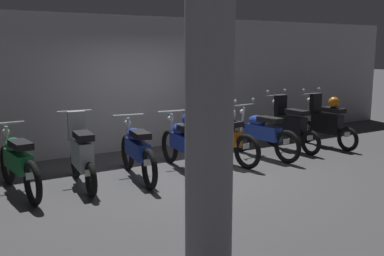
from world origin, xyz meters
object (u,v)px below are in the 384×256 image
Objects in this scene: motorbike_slot_5 at (222,135)px; motorbike_slot_1 at (18,162)px; motorbike_slot_3 at (137,150)px; support_pillar at (209,136)px; motorbike_slot_7 at (290,126)px; motorbike_slot_4 at (184,142)px; motorbike_slot_2 at (82,154)px; motorbike_slot_6 at (262,133)px; motorbike_slot_8 at (326,122)px.

motorbike_slot_1 is at bearing 179.43° from motorbike_slot_5.
motorbike_slot_5 is (1.87, 0.15, 0.04)m from motorbike_slot_3.
motorbike_slot_7 is at bearing 39.73° from support_pillar.
support_pillar is at bearing -117.54° from motorbike_slot_4.
motorbike_slot_4 is (1.87, -0.05, 0.00)m from motorbike_slot_2.
motorbike_slot_7 is (0.94, 0.18, 0.04)m from motorbike_slot_6.
motorbike_slot_1 is at bearing 174.45° from motorbike_slot_3.
motorbike_slot_7 reaches higher than motorbike_slot_4.
motorbike_slot_5 is at bearing -176.32° from motorbike_slot_7.
motorbike_slot_5 and motorbike_slot_6 have the same top height.
motorbike_slot_8 is 6.86m from support_pillar.
motorbike_slot_3 is at bearing 74.96° from support_pillar.
support_pillar is (-0.05, -3.73, 0.91)m from motorbike_slot_2.
support_pillar reaches higher than motorbike_slot_8.
motorbike_slot_5 is 0.68× the size of support_pillar.
motorbike_slot_4 is (2.82, -0.17, 0.04)m from motorbike_slot_1.
motorbike_slot_5 is 1.16× the size of motorbike_slot_7.
motorbike_slot_7 is at bearing 169.64° from motorbike_slot_8.
motorbike_slot_3 is at bearing -3.73° from motorbike_slot_2.
motorbike_slot_1 and motorbike_slot_3 have the same top height.
motorbike_slot_8 is at bearing 33.56° from support_pillar.
motorbike_slot_4 is 2.82m from motorbike_slot_7.
motorbike_slot_1 is 4.07m from support_pillar.
motorbike_slot_2 is 0.86× the size of motorbike_slot_4.
motorbike_slot_6 is at bearing 2.08° from motorbike_slot_4.
motorbike_slot_5 is (3.75, -0.04, 0.04)m from motorbike_slot_1.
support_pillar reaches higher than motorbike_slot_5.
motorbike_slot_6 is (0.94, -0.06, -0.04)m from motorbike_slot_5.
motorbike_slot_1 is 1.00× the size of motorbike_slot_3.
motorbike_slot_4 is at bearing -3.40° from motorbike_slot_1.
motorbike_slot_2 is 1.87m from motorbike_slot_4.
motorbike_slot_1 is 3.75m from motorbike_slot_5.
motorbike_slot_6 is at bearing -3.76° from motorbike_slot_5.
motorbike_slot_2 is 0.86× the size of motorbike_slot_5.
motorbike_slot_2 is 3.84m from support_pillar.
motorbike_slot_3 is 4.69m from motorbike_slot_8.
motorbike_slot_5 is 0.94m from motorbike_slot_6.
motorbike_slot_7 is (1.88, 0.12, -0.00)m from motorbike_slot_5.
motorbike_slot_5 is at bearing 176.24° from motorbike_slot_6.
motorbike_slot_8 reaches higher than motorbike_slot_5.
motorbike_slot_1 is at bearing 172.65° from motorbike_slot_2.
motorbike_slot_2 is at bearing 176.27° from motorbike_slot_3.
motorbike_slot_5 is at bearing -0.57° from motorbike_slot_1.
motorbike_slot_2 is 0.94m from motorbike_slot_3.
motorbike_slot_3 is 1.88m from motorbike_slot_5.
motorbike_slot_6 reaches higher than motorbike_slot_4.
motorbike_slot_7 is at bearing 10.97° from motorbike_slot_6.
motorbike_slot_6 reaches higher than motorbike_slot_3.
support_pillar is (-3.79, -3.75, 0.95)m from motorbike_slot_6.
motorbike_slot_8 is at bearing 0.33° from motorbike_slot_6.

